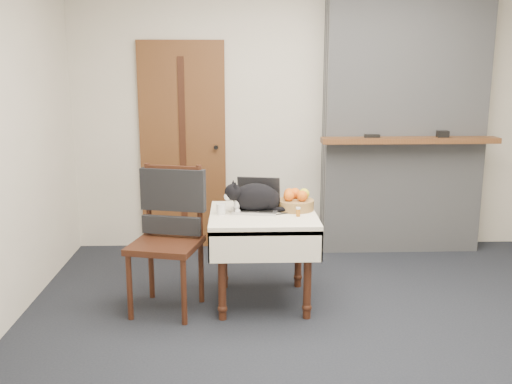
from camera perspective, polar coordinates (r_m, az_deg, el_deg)
ground at (r=3.99m, az=8.36°, el=-13.85°), size 4.50×4.50×0.00m
room_shell at (r=4.03m, az=7.97°, el=12.42°), size 4.52×4.01×2.61m
door at (r=5.56m, az=-7.31°, el=4.52°), size 0.82×0.10×2.00m
chimney at (r=5.61m, az=14.55°, el=7.34°), size 1.62×0.48×2.60m
side_table at (r=4.24m, az=0.70°, el=-3.59°), size 0.78×0.78×0.70m
laptop at (r=4.28m, az=0.11°, el=-1.04°), size 0.37×0.33×0.24m
cat at (r=4.22m, az=0.05°, el=-0.59°), size 0.52×0.26×0.25m
cream_jar at (r=4.17m, az=-3.53°, el=-1.71°), size 0.07×0.07×0.08m
pill_bottle at (r=4.11m, az=4.24°, el=-1.97°), size 0.03×0.03×0.07m
fruit_basket at (r=4.30m, az=3.99°, el=-0.95°), size 0.28×0.28×0.16m
desk_clutter at (r=4.27m, az=3.32°, el=-1.85°), size 0.15×0.04×0.01m
chair at (r=4.21m, az=-8.61°, el=-2.58°), size 0.57×0.57×1.06m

